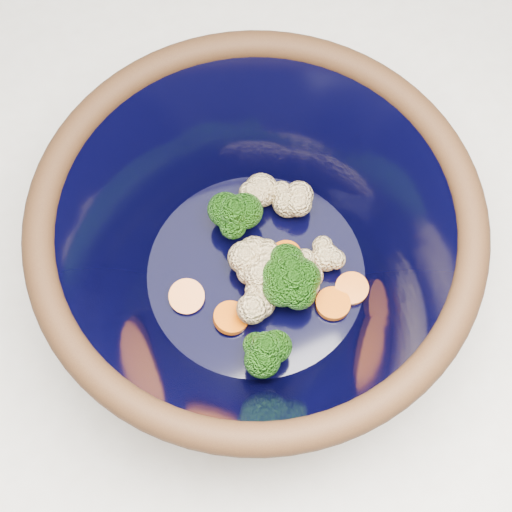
# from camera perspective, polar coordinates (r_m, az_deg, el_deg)

# --- Properties ---
(ground) EXTENTS (3.00, 3.00, 0.00)m
(ground) POSITION_cam_1_polar(r_m,az_deg,el_deg) (1.59, 0.22, -11.04)
(ground) COLOR #9E7A54
(ground) RESTS_ON ground
(counter) EXTENTS (1.20, 1.20, 0.90)m
(counter) POSITION_cam_1_polar(r_m,az_deg,el_deg) (1.15, 0.30, -6.36)
(counter) COLOR silver
(counter) RESTS_ON ground
(mixing_bowl) EXTENTS (0.38, 0.38, 0.16)m
(mixing_bowl) POSITION_cam_1_polar(r_m,az_deg,el_deg) (0.62, 0.00, 0.57)
(mixing_bowl) COLOR black
(mixing_bowl) RESTS_ON counter
(vegetable_pile) EXTENTS (0.17, 0.19, 0.06)m
(vegetable_pile) POSITION_cam_1_polar(r_m,az_deg,el_deg) (0.64, 1.18, -0.67)
(vegetable_pile) COLOR #608442
(vegetable_pile) RESTS_ON mixing_bowl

